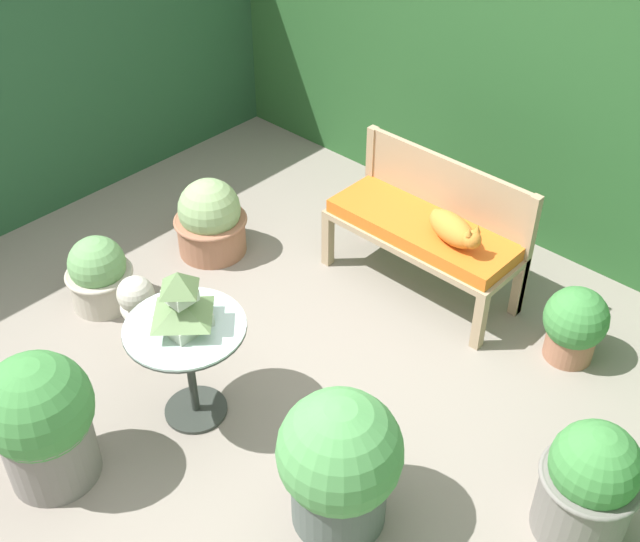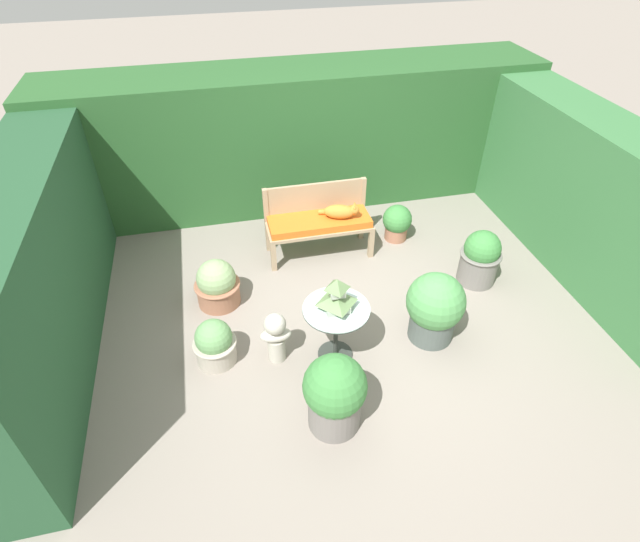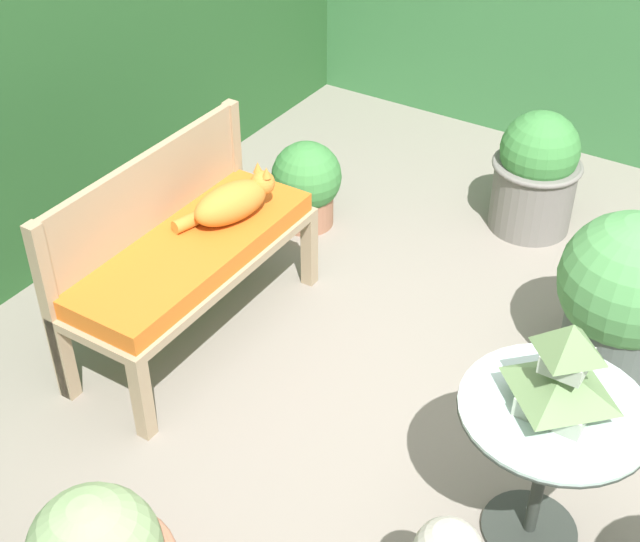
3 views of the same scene
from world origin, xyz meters
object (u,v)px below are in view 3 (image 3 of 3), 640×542
(cat, at_px, (233,201))
(potted_plant_bench_left, at_px, (536,173))
(garden_bench, at_px, (192,258))
(potted_plant_patio_mid, at_px, (307,184))
(pagoda_birdhouse, at_px, (563,374))
(potted_plant_table_far, at_px, (625,296))
(patio_table, at_px, (549,437))

(cat, xyz_separation_m, potted_plant_bench_left, (1.38, -0.87, -0.27))
(garden_bench, bearing_deg, potted_plant_patio_mid, 5.01)
(pagoda_birdhouse, relative_size, potted_plant_table_far, 0.45)
(garden_bench, xyz_separation_m, cat, (0.24, -0.04, 0.17))
(cat, height_order, pagoda_birdhouse, pagoda_birdhouse)
(garden_bench, bearing_deg, patio_table, -97.66)
(potted_plant_table_far, bearing_deg, patio_table, -177.94)
(pagoda_birdhouse, xyz_separation_m, potted_plant_bench_left, (1.85, 0.74, -0.44))
(patio_table, distance_m, pagoda_birdhouse, 0.28)
(garden_bench, height_order, cat, cat)
(garden_bench, height_order, patio_table, patio_table)
(patio_table, bearing_deg, potted_plant_table_far, 2.06)
(cat, bearing_deg, pagoda_birdhouse, -90.11)
(potted_plant_table_far, height_order, potted_plant_bench_left, potted_plant_table_far)
(cat, relative_size, potted_plant_patio_mid, 0.96)
(potted_plant_table_far, height_order, potted_plant_patio_mid, potted_plant_table_far)
(patio_table, bearing_deg, potted_plant_bench_left, 21.85)
(patio_table, xyz_separation_m, pagoda_birdhouse, (0.00, 0.00, 0.28))
(pagoda_birdhouse, bearing_deg, potted_plant_table_far, 2.06)
(cat, relative_size, patio_table, 0.73)
(potted_plant_table_far, relative_size, potted_plant_bench_left, 1.15)
(pagoda_birdhouse, height_order, potted_plant_bench_left, pagoda_birdhouse)
(cat, bearing_deg, patio_table, -90.11)
(potted_plant_patio_mid, bearing_deg, cat, -170.35)
(patio_table, xyz_separation_m, potted_plant_patio_mid, (1.24, 1.74, -0.24))
(cat, relative_size, potted_plant_bench_left, 0.69)
(cat, distance_m, pagoda_birdhouse, 1.68)
(pagoda_birdhouse, relative_size, potted_plant_patio_mid, 0.72)
(patio_table, distance_m, potted_plant_patio_mid, 2.15)
(cat, bearing_deg, garden_bench, -173.90)
(patio_table, relative_size, pagoda_birdhouse, 1.82)
(pagoda_birdhouse, xyz_separation_m, potted_plant_patio_mid, (1.24, 1.74, -0.52))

